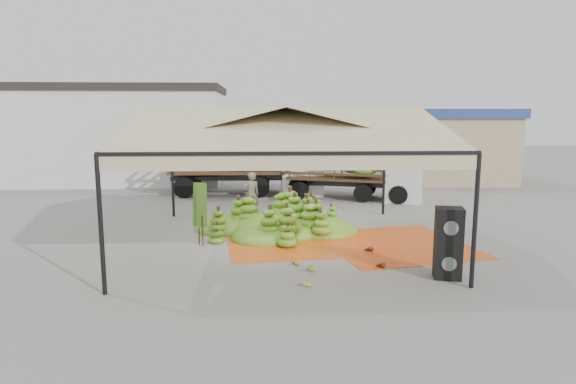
{
  "coord_description": "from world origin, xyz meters",
  "views": [
    {
      "loc": [
        -0.58,
        -13.99,
        3.79
      ],
      "look_at": [
        0.2,
        1.5,
        1.3
      ],
      "focal_mm": 30.0,
      "sensor_mm": 36.0,
      "label": 1
    }
  ],
  "objects_px": {
    "speaker_stack": "(448,243)",
    "truck_right": "(360,171)",
    "banana_heap": "(279,213)",
    "truck_left": "(253,162)",
    "vendor": "(251,195)"
  },
  "relations": [
    {
      "from": "vendor",
      "to": "truck_right",
      "type": "xyz_separation_m",
      "value": [
        4.85,
        3.93,
        0.4
      ]
    },
    {
      "from": "banana_heap",
      "to": "truck_left",
      "type": "xyz_separation_m",
      "value": [
        -1.0,
        7.64,
        0.92
      ]
    },
    {
      "from": "banana_heap",
      "to": "truck_left",
      "type": "bearing_deg",
      "value": 97.46
    },
    {
      "from": "speaker_stack",
      "to": "truck_left",
      "type": "height_order",
      "value": "truck_left"
    },
    {
      "from": "truck_right",
      "to": "truck_left",
      "type": "bearing_deg",
      "value": -179.98
    },
    {
      "from": "banana_heap",
      "to": "truck_left",
      "type": "relative_size",
      "value": 0.78
    },
    {
      "from": "banana_heap",
      "to": "truck_right",
      "type": "height_order",
      "value": "truck_right"
    },
    {
      "from": "speaker_stack",
      "to": "truck_left",
      "type": "bearing_deg",
      "value": 123.93
    },
    {
      "from": "speaker_stack",
      "to": "truck_right",
      "type": "bearing_deg",
      "value": 102.44
    },
    {
      "from": "speaker_stack",
      "to": "truck_right",
      "type": "distance_m",
      "value": 10.86
    },
    {
      "from": "speaker_stack",
      "to": "truck_left",
      "type": "distance_m",
      "value": 13.41
    },
    {
      "from": "banana_heap",
      "to": "truck_right",
      "type": "relative_size",
      "value": 0.9
    },
    {
      "from": "speaker_stack",
      "to": "truck_right",
      "type": "xyz_separation_m",
      "value": [
        0.09,
        10.86,
        0.43
      ]
    },
    {
      "from": "banana_heap",
      "to": "speaker_stack",
      "type": "relative_size",
      "value": 3.37
    },
    {
      "from": "speaker_stack",
      "to": "vendor",
      "type": "xyz_separation_m",
      "value": [
        -4.75,
        6.93,
        0.02
      ]
    }
  ]
}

